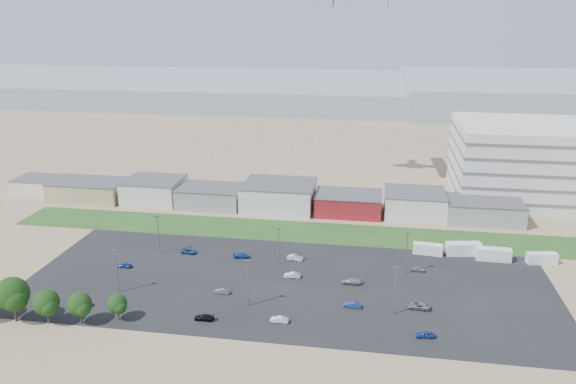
% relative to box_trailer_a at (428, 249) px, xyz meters
% --- Properties ---
extents(ground, '(700.00, 700.00, 0.00)m').
position_rel_box_trailer_a_xyz_m(ground, '(-38.03, -41.82, -1.39)').
color(ground, '#957A5F').
rests_on(ground, ground).
extents(parking_lot, '(120.00, 50.00, 0.01)m').
position_rel_box_trailer_a_xyz_m(parking_lot, '(-33.03, -21.82, -1.39)').
color(parking_lot, black).
rests_on(parking_lot, ground).
extents(grass_strip, '(160.00, 16.00, 0.02)m').
position_rel_box_trailer_a_xyz_m(grass_strip, '(-38.03, 10.18, -1.38)').
color(grass_strip, '#244A1B').
rests_on(grass_strip, ground).
extents(hills_backdrop, '(700.00, 200.00, 9.00)m').
position_rel_box_trailer_a_xyz_m(hills_backdrop, '(1.97, 273.18, 3.11)').
color(hills_backdrop, gray).
rests_on(hills_backdrop, ground).
extents(building_row, '(170.00, 20.00, 8.00)m').
position_rel_box_trailer_a_xyz_m(building_row, '(-55.03, 29.18, 2.61)').
color(building_row, silver).
rests_on(building_row, ground).
extents(box_trailer_a, '(7.64, 3.15, 2.78)m').
position_rel_box_trailer_a_xyz_m(box_trailer_a, '(0.00, 0.00, 0.00)').
color(box_trailer_a, silver).
rests_on(box_trailer_a, ground).
extents(box_trailer_b, '(9.09, 4.26, 3.28)m').
position_rel_box_trailer_a_xyz_m(box_trailer_b, '(8.89, 0.96, 0.25)').
color(box_trailer_b, silver).
rests_on(box_trailer_b, ground).
extents(box_trailer_c, '(8.44, 2.82, 3.14)m').
position_rel_box_trailer_a_xyz_m(box_trailer_c, '(15.91, -1.19, 0.18)').
color(box_trailer_c, silver).
rests_on(box_trailer_c, ground).
extents(box_trailer_d, '(7.53, 3.39, 2.72)m').
position_rel_box_trailer_a_xyz_m(box_trailer_d, '(27.33, -1.26, -0.03)').
color(box_trailer_d, silver).
rests_on(box_trailer_d, ground).
extents(tree_left, '(7.14, 7.14, 10.72)m').
position_rel_box_trailer_a_xyz_m(tree_left, '(-83.92, -47.21, 3.97)').
color(tree_left, black).
rests_on(tree_left, ground).
extents(tree_mid, '(5.51, 5.51, 8.27)m').
position_rel_box_trailer_a_xyz_m(tree_mid, '(-76.97, -46.95, 2.74)').
color(tree_mid, black).
rests_on(tree_mid, ground).
extents(tree_right, '(5.02, 5.02, 7.53)m').
position_rel_box_trailer_a_xyz_m(tree_right, '(-70.54, -45.80, 2.37)').
color(tree_right, black).
rests_on(tree_right, ground).
extents(tree_near, '(4.22, 4.22, 6.32)m').
position_rel_box_trailer_a_xyz_m(tree_near, '(-63.90, -43.32, 1.77)').
color(tree_near, black).
rests_on(tree_near, ground).
extents(lightpole_front_l, '(1.17, 0.49, 9.98)m').
position_rel_box_trailer_a_xyz_m(lightpole_front_l, '(-69.15, -32.09, 3.60)').
color(lightpole_front_l, slate).
rests_on(lightpole_front_l, ground).
extents(lightpole_front_m, '(1.23, 0.51, 10.46)m').
position_rel_box_trailer_a_xyz_m(lightpole_front_m, '(-39.45, -33.54, 3.84)').
color(lightpole_front_m, slate).
rests_on(lightpole_front_m, ground).
extents(lightpole_front_r, '(1.24, 0.52, 10.57)m').
position_rel_box_trailer_a_xyz_m(lightpole_front_r, '(-9.14, -32.14, 3.89)').
color(lightpole_front_r, slate).
rests_on(lightpole_front_r, ground).
extents(lightpole_back_l, '(1.20, 0.50, 10.24)m').
position_rel_box_trailer_a_xyz_m(lightpole_back_l, '(-68.14, -10.66, 3.73)').
color(lightpole_back_l, slate).
rests_on(lightpole_back_l, ground).
extents(lightpole_back_m, '(1.11, 0.46, 9.45)m').
position_rel_box_trailer_a_xyz_m(lightpole_back_m, '(-36.62, -12.26, 3.33)').
color(lightpole_back_m, slate).
rests_on(lightpole_back_m, ground).
extents(lightpole_back_r, '(1.23, 0.51, 10.44)m').
position_rel_box_trailer_a_xyz_m(lightpole_back_r, '(-6.10, -12.65, 3.83)').
color(lightpole_back_r, slate).
rests_on(lightpole_back_r, ground).
extents(parked_car_0, '(4.85, 2.43, 1.32)m').
position_rel_box_trailer_a_xyz_m(parked_car_0, '(-3.95, -29.07, -0.73)').
color(parked_car_0, '#A5A5AA').
rests_on(parked_car_0, ground).
extents(parked_car_1, '(3.84, 1.57, 1.24)m').
position_rel_box_trailer_a_xyz_m(parked_car_1, '(-17.62, -30.76, -0.77)').
color(parked_car_1, navy).
rests_on(parked_car_1, ground).
extents(parked_car_2, '(3.73, 1.81, 1.23)m').
position_rel_box_trailer_a_xyz_m(parked_car_2, '(-3.31, -40.02, -0.78)').
color(parked_car_2, navy).
rests_on(parked_car_2, ground).
extents(parked_car_3, '(4.00, 1.63, 1.16)m').
position_rel_box_trailer_a_xyz_m(parked_car_3, '(-46.80, -40.69, -0.81)').
color(parked_car_3, black).
rests_on(parked_car_3, ground).
extents(parked_car_4, '(3.51, 1.27, 1.15)m').
position_rel_box_trailer_a_xyz_m(parked_car_4, '(-46.32, -29.24, -0.82)').
color(parked_car_4, '#595B5E').
rests_on(parked_car_4, ground).
extents(parked_car_5, '(3.38, 1.39, 1.15)m').
position_rel_box_trailer_a_xyz_m(parked_car_5, '(-73.30, -20.11, -0.82)').
color(parked_car_5, navy).
rests_on(parked_car_5, ground).
extents(parked_car_6, '(4.37, 2.10, 1.23)m').
position_rel_box_trailer_a_xyz_m(parked_car_6, '(-46.59, -9.96, -0.78)').
color(parked_car_6, navy).
rests_on(parked_car_6, ground).
extents(parked_car_7, '(4.01, 1.83, 1.28)m').
position_rel_box_trailer_a_xyz_m(parked_car_7, '(-32.25, -18.92, -0.75)').
color(parked_car_7, silver).
rests_on(parked_car_7, ground).
extents(parked_car_8, '(3.29, 1.48, 1.10)m').
position_rel_box_trailer_a_xyz_m(parked_car_8, '(-2.92, -10.80, -0.84)').
color(parked_car_8, '#A5A5AA').
rests_on(parked_car_8, ground).
extents(parked_car_9, '(4.19, 2.24, 1.12)m').
position_rel_box_trailer_a_xyz_m(parked_car_9, '(-60.66, -9.52, -0.83)').
color(parked_car_9, navy).
rests_on(parked_car_9, ground).
extents(parked_car_10, '(4.37, 1.89, 1.25)m').
position_rel_box_trailer_a_xyz_m(parked_car_10, '(-73.88, -39.22, -0.76)').
color(parked_car_10, '#595B5E').
rests_on(parked_car_10, ground).
extents(parked_car_11, '(4.13, 1.84, 1.32)m').
position_rel_box_trailer_a_xyz_m(parked_car_11, '(-33.03, -9.17, -0.73)').
color(parked_car_11, silver).
rests_on(parked_car_11, ground).
extents(parked_car_12, '(4.45, 1.91, 1.28)m').
position_rel_box_trailer_a_xyz_m(parked_car_12, '(-18.57, -19.99, -0.75)').
color(parked_car_12, '#A5A5AA').
rests_on(parked_car_12, ground).
extents(parked_car_13, '(3.77, 1.44, 1.23)m').
position_rel_box_trailer_a_xyz_m(parked_car_13, '(-31.70, -39.07, -0.78)').
color(parked_car_13, silver).
rests_on(parked_car_13, ground).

